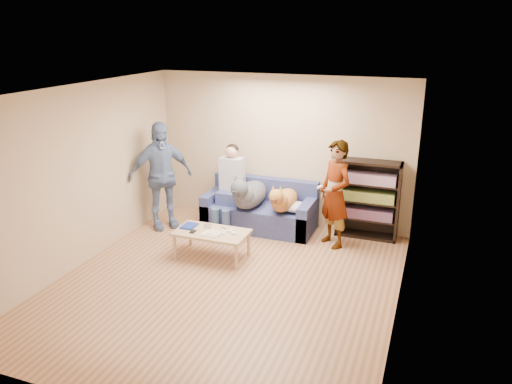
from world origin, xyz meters
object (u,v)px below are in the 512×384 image
at_px(sofa, 260,212).
at_px(dog_tan, 283,200).
at_px(camera_silver, 208,226).
at_px(coffee_table, 212,234).
at_px(person_seated, 230,184).
at_px(dog_gray, 248,194).
at_px(person_standing_right, 335,194).
at_px(notebook_blue, 189,226).
at_px(person_standing_left, 161,176).
at_px(bookshelf, 368,198).

relative_size(sofa, dog_tan, 1.65).
xyz_separation_m(camera_silver, coffee_table, (0.12, -0.12, -0.07)).
bearing_deg(coffee_table, person_seated, 100.44).
height_order(camera_silver, dog_gray, dog_gray).
distance_m(person_standing_right, notebook_blue, 2.32).
bearing_deg(person_seated, notebook_blue, -97.80).
bearing_deg(dog_tan, notebook_blue, -135.43).
xyz_separation_m(person_standing_left, bookshelf, (3.40, 0.81, -0.25)).
bearing_deg(dog_tan, person_standing_left, -169.87).
bearing_deg(dog_gray, person_standing_right, -2.67).
distance_m(dog_tan, bookshelf, 1.40).
bearing_deg(person_standing_right, camera_silver, -110.08).
xyz_separation_m(coffee_table, bookshelf, (2.08, 1.63, 0.31)).
height_order(person_standing_right, coffee_table, person_standing_right).
bearing_deg(notebook_blue, person_seated, 82.20).
bearing_deg(bookshelf, person_standing_left, -166.56).
xyz_separation_m(sofa, dog_gray, (-0.13, -0.24, 0.39)).
bearing_deg(person_standing_right, dog_gray, -141.49).
height_order(person_standing_left, coffee_table, person_standing_left).
relative_size(person_standing_right, camera_silver, 15.58).
bearing_deg(dog_tan, sofa, 156.20).
bearing_deg(camera_silver, bookshelf, 34.41).
bearing_deg(notebook_blue, dog_gray, 63.32).
distance_m(person_standing_right, camera_silver, 2.04).
relative_size(camera_silver, coffee_table, 0.10).
bearing_deg(person_standing_right, coffee_table, -105.30).
distance_m(person_standing_left, person_seated, 1.19).
xyz_separation_m(person_standing_right, bookshelf, (0.45, 0.55, -0.18)).
height_order(notebook_blue, coffee_table, notebook_blue).
xyz_separation_m(camera_silver, sofa, (0.40, 1.27, -0.16)).
relative_size(coffee_table, bookshelf, 0.85).
relative_size(camera_silver, bookshelf, 0.08).
bearing_deg(notebook_blue, coffee_table, -7.13).
relative_size(person_seated, dog_gray, 1.15).
relative_size(person_standing_left, dog_tan, 1.62).
xyz_separation_m(notebook_blue, person_seated, (0.17, 1.22, 0.34)).
relative_size(person_seated, bookshelf, 1.13).
bearing_deg(person_seated, sofa, 13.87).
relative_size(person_standing_left, dog_gray, 1.46).
distance_m(person_standing_right, coffee_table, 2.02).
bearing_deg(bookshelf, coffee_table, -141.97).
relative_size(camera_silver, sofa, 0.06).
xyz_separation_m(person_standing_left, sofa, (1.60, 0.58, -0.65)).
distance_m(notebook_blue, camera_silver, 0.29).
distance_m(camera_silver, coffee_table, 0.18).
height_order(person_standing_right, sofa, person_standing_right).
bearing_deg(sofa, coffee_table, -101.35).
bearing_deg(dog_tan, bookshelf, 18.42).
bearing_deg(person_standing_right, dog_tan, -145.57).
bearing_deg(person_standing_left, person_seated, -24.15).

